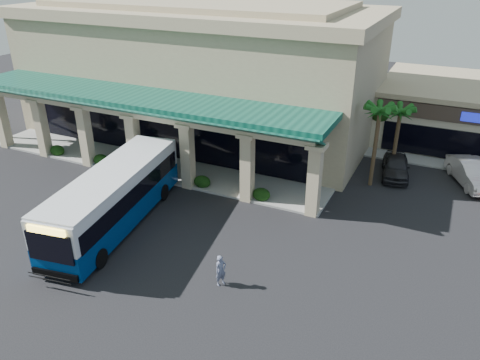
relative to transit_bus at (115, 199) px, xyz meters
The scene contains 11 objects.
ground 4.76m from the transit_bus, 13.18° to the left, with size 110.00×110.00×0.00m, color black.
main_building 17.84m from the transit_bus, 102.27° to the left, with size 30.80×14.80×11.35m, color tan, non-canonical shape.
arcade 8.71m from the transit_bus, 115.34° to the left, with size 30.00×6.20×5.70m, color #0A3F33, non-canonical shape.
palm_0 17.62m from the transit_bus, 43.17° to the left, with size 2.40×2.40×6.60m, color #165417, non-canonical shape.
palm_1 20.42m from the transit_bus, 47.40° to the left, with size 2.40×2.40×5.80m, color #165417, non-canonical shape.
palm_2 19.73m from the transit_bus, 157.58° to the left, with size 2.40×2.40×6.20m, color #165417, non-canonical shape.
broadleaf_tree 23.24m from the transit_bus, 59.46° to the left, with size 2.60×2.60×4.81m, color black, non-canonical shape.
transit_bus is the anchor object (origin of this frame).
pedestrian 8.71m from the transit_bus, 16.27° to the right, with size 0.60×0.40×1.66m, color slate.
car_silver 20.13m from the transit_bus, 45.38° to the left, with size 1.85×4.60×1.57m, color #252529.
car_white 24.49m from the transit_bus, 38.38° to the left, with size 1.82×5.21×1.72m, color silver.
Camera 1 is at (12.87, -19.95, 14.86)m, focal length 35.00 mm.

